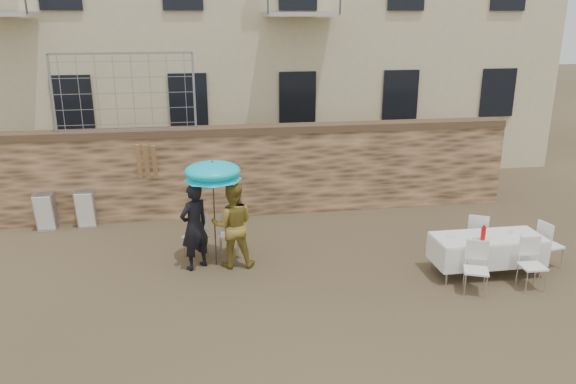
{
  "coord_description": "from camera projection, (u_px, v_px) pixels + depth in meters",
  "views": [
    {
      "loc": [
        -1.31,
        -8.52,
        4.84
      ],
      "look_at": [
        0.4,
        2.2,
        1.4
      ],
      "focal_mm": 35.0,
      "sensor_mm": 36.0,
      "label": 1
    }
  ],
  "objects": [
    {
      "name": "table_chair_side",
      "position": [
        550.0,
        244.0,
        11.16
      ],
      "size": [
        0.57,
        0.57,
        0.96
      ],
      "primitive_type": null,
      "rotation": [
        0.0,
        0.0,
        1.77
      ],
      "color": "white",
      "rests_on": "ground"
    },
    {
      "name": "table_chair_front_left",
      "position": [
        476.0,
        269.0,
        10.06
      ],
      "size": [
        0.63,
        0.63,
        0.96
      ],
      "primitive_type": null,
      "rotation": [
        0.0,
        0.0,
        -0.39
      ],
      "color": "white",
      "rests_on": "ground"
    },
    {
      "name": "chain_link_fence",
      "position": [
        124.0,
        93.0,
        13.0
      ],
      "size": [
        3.2,
        0.06,
        1.8
      ],
      "primitive_type": null,
      "color": "gray",
      "rests_on": "stone_wall"
    },
    {
      "name": "chair_stack_left",
      "position": [
        47.0,
        209.0,
        13.24
      ],
      "size": [
        0.46,
        0.47,
        0.92
      ],
      "primitive_type": null,
      "color": "white",
      "rests_on": "ground"
    },
    {
      "name": "stone_wall",
      "position": [
        255.0,
        171.0,
        14.05
      ],
      "size": [
        13.0,
        0.5,
        2.2
      ],
      "primitive_type": "cube",
      "color": "olive",
      "rests_on": "ground"
    },
    {
      "name": "man_suit",
      "position": [
        194.0,
        227.0,
        10.97
      ],
      "size": [
        0.77,
        0.72,
        1.76
      ],
      "primitive_type": "imported",
      "rotation": [
        0.0,
        0.0,
        3.79
      ],
      "color": "black",
      "rests_on": "ground"
    },
    {
      "name": "couple_chair_left",
      "position": [
        195.0,
        235.0,
        11.61
      ],
      "size": [
        0.67,
        0.67,
        0.96
      ],
      "primitive_type": null,
      "rotation": [
        0.0,
        0.0,
        3.78
      ],
      "color": "white",
      "rests_on": "ground"
    },
    {
      "name": "soda_bottle",
      "position": [
        483.0,
        233.0,
        10.56
      ],
      "size": [
        0.09,
        0.09,
        0.26
      ],
      "primitive_type": "cylinder",
      "color": "red",
      "rests_on": "banquet_table"
    },
    {
      "name": "couple_chair_right",
      "position": [
        229.0,
        233.0,
        11.71
      ],
      "size": [
        0.52,
        0.52,
        0.96
      ],
      "primitive_type": null,
      "rotation": [
        0.0,
        0.0,
        3.05
      ],
      "color": "white",
      "rests_on": "ground"
    },
    {
      "name": "woman_dress",
      "position": [
        233.0,
        225.0,
        11.08
      ],
      "size": [
        0.89,
        0.72,
        1.74
      ],
      "primitive_type": "imported",
      "rotation": [
        0.0,
        0.0,
        3.07
      ],
      "color": "gold",
      "rests_on": "ground"
    },
    {
      "name": "ground",
      "position": [
        285.0,
        308.0,
        9.68
      ],
      "size": [
        80.0,
        80.0,
        0.0
      ],
      "primitive_type": "plane",
      "color": "brown",
      "rests_on": "ground"
    },
    {
      "name": "table_chair_front_right",
      "position": [
        533.0,
        265.0,
        10.23
      ],
      "size": [
        0.5,
        0.5,
        0.96
      ],
      "primitive_type": null,
      "rotation": [
        0.0,
        0.0,
        -0.04
      ],
      "color": "white",
      "rests_on": "ground"
    },
    {
      "name": "umbrella",
      "position": [
        213.0,
        174.0,
        10.81
      ],
      "size": [
        1.14,
        1.14,
        2.01
      ],
      "color": "#3F3F44",
      "rests_on": "ground"
    },
    {
      "name": "wood_planks",
      "position": [
        154.0,
        181.0,
        13.52
      ],
      "size": [
        0.7,
        0.2,
        2.0
      ],
      "primitive_type": null,
      "color": "#A37749",
      "rests_on": "ground"
    },
    {
      "name": "table_chair_back",
      "position": [
        477.0,
        235.0,
        11.64
      ],
      "size": [
        0.65,
        0.65,
        0.96
      ],
      "primitive_type": null,
      "rotation": [
        0.0,
        0.0,
        2.67
      ],
      "color": "white",
      "rests_on": "ground"
    },
    {
      "name": "chair_stack_right",
      "position": [
        87.0,
        207.0,
        13.38
      ],
      "size": [
        0.46,
        0.4,
        0.92
      ],
      "primitive_type": null,
      "color": "white",
      "rests_on": "ground"
    },
    {
      "name": "banquet_table",
      "position": [
        488.0,
        238.0,
        10.78
      ],
      "size": [
        2.1,
        0.85,
        0.78
      ],
      "color": "white",
      "rests_on": "ground"
    }
  ]
}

